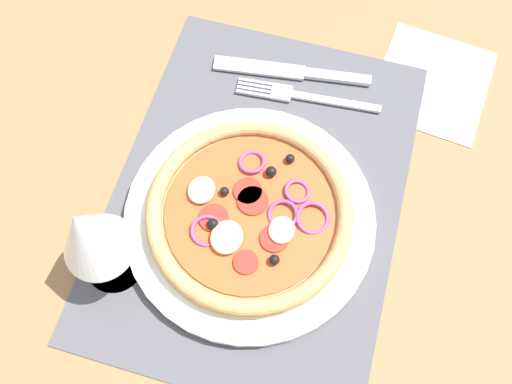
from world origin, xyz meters
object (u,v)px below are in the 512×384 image
fork (300,96)px  napkin (433,82)px  knife (290,71)px  wine_glass (89,235)px  plate (249,218)px  pizza (249,212)px

fork → napkin: size_ratio=1.21×
knife → wine_glass: 33.25cm
knife → napkin: (3.76, -17.74, -0.47)cm
plate → napkin: bearing=-35.1°
pizza → wine_glass: size_ratio=1.51×
knife → wine_glass: wine_glass is taller
knife → napkin: knife is taller
knife → napkin: bearing=-175.6°
plate → wine_glass: (-8.85, 12.64, 9.04)cm
wine_glass → napkin: 45.75cm
pizza → wine_glass: wine_glass is taller
plate → fork: 17.55cm
plate → knife: size_ratio=1.39×
pizza → napkin: size_ratio=1.51×
plate → napkin: plate is taller
pizza → knife: size_ratio=1.12×
plate → pizza: (-0.02, -0.01, 1.80)cm
pizza → napkin: bearing=-35.1°
napkin → plate: bearing=144.9°
plate → pizza: pizza is taller
plate → napkin: size_ratio=1.86×
plate → pizza: 1.80cm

